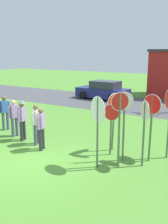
{
  "coord_description": "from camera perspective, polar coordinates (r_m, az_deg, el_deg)",
  "views": [
    {
      "loc": [
        5.88,
        -6.22,
        3.74
      ],
      "look_at": [
        0.52,
        2.75,
        1.3
      ],
      "focal_mm": 40.8,
      "sensor_mm": 36.0,
      "label": 1
    }
  ],
  "objects": [
    {
      "name": "ground_plane",
      "position": [
        9.34,
        -11.67,
        -10.74
      ],
      "size": [
        80.0,
        80.0,
        0.0
      ],
      "primitive_type": "plane",
      "color": "#518E33"
    },
    {
      "name": "stop_sign_far_back",
      "position": [
        8.18,
        3.1,
        -1.56
      ],
      "size": [
        0.76,
        0.47,
        2.41
      ],
      "color": "#51664C",
      "rests_on": "ground"
    },
    {
      "name": "stop_sign_leaning_left",
      "position": [
        8.82,
        8.97,
        -0.85
      ],
      "size": [
        0.51,
        0.36,
        2.47
      ],
      "color": "#51664C",
      "rests_on": "ground"
    },
    {
      "name": "parked_car_on_street",
      "position": [
        21.09,
        4.34,
        4.78
      ],
      "size": [
        4.39,
        2.2,
        1.51
      ],
      "color": "navy",
      "rests_on": "ground"
    },
    {
      "name": "stop_sign_nearest",
      "position": [
        9.36,
        6.09,
        -2.07
      ],
      "size": [
        0.63,
        0.13,
        1.94
      ],
      "color": "#51664C",
      "rests_on": "ground"
    },
    {
      "name": "person_near_signs",
      "position": [
        11.26,
        -13.7,
        -1.41
      ],
      "size": [
        0.31,
        0.56,
        1.74
      ],
      "color": "#2D2D33",
      "rests_on": "ground"
    },
    {
      "name": "street_asphalt",
      "position": [
        19.07,
        12.3,
        1.53
      ],
      "size": [
        60.0,
        6.4,
        0.01
      ],
      "primitive_type": "cube",
      "color": "#4C4C51",
      "rests_on": "ground"
    },
    {
      "name": "person_holding_notes",
      "position": [
        13.06,
        -17.37,
        0.34
      ],
      "size": [
        0.43,
        0.54,
        1.69
      ],
      "color": "#4C5670",
      "rests_on": "ground"
    },
    {
      "name": "person_in_teal",
      "position": [
        10.65,
        -10.64,
        -2.28
      ],
      "size": [
        0.27,
        0.56,
        1.69
      ],
      "color": "#4C5670",
      "rests_on": "ground"
    },
    {
      "name": "stop_sign_tallest",
      "position": [
        8.51,
        13.38,
        -2.33
      ],
      "size": [
        0.45,
        0.52,
        2.26
      ],
      "color": "#51664C",
      "rests_on": "ground"
    },
    {
      "name": "person_with_sunhat",
      "position": [
        10.01,
        -9.57,
        -3.23
      ],
      "size": [
        0.31,
        0.55,
        1.69
      ],
      "color": "#2D2D33",
      "rests_on": "ground"
    },
    {
      "name": "stop_sign_center_cluster",
      "position": [
        8.19,
        7.95,
        -1.56
      ],
      "size": [
        0.45,
        0.43,
        2.55
      ],
      "color": "#51664C",
      "rests_on": "ground"
    },
    {
      "name": "stop_sign_low_front",
      "position": [
        9.72,
        6.68,
        0.14
      ],
      "size": [
        0.23,
        0.8,
        2.28
      ],
      "color": "#51664C",
      "rests_on": "ground"
    },
    {
      "name": "person_on_left",
      "position": [
        11.91,
        -15.39,
        -0.88
      ],
      "size": [
        0.27,
        0.57,
        1.69
      ],
      "color": "#4C5670",
      "rests_on": "ground"
    },
    {
      "name": "stop_sign_rear_left",
      "position": [
        8.97,
        14.88,
        -0.99
      ],
      "size": [
        0.68,
        0.23,
        2.39
      ],
      "color": "#51664C",
      "rests_on": "ground"
    }
  ]
}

